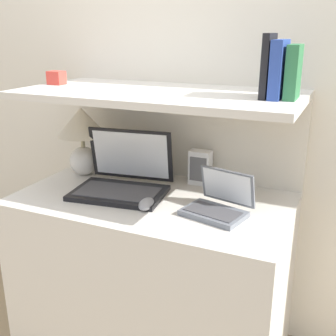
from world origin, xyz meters
name	(u,v)px	position (x,y,z in m)	size (l,w,h in m)	color
wall_back	(186,79)	(0.00, 0.68, 1.20)	(6.00, 0.05, 2.40)	silver
desk	(153,278)	(0.00, 0.31, 0.38)	(1.12, 0.62, 0.75)	silver
back_riser	(181,208)	(0.00, 0.64, 0.58)	(1.12, 0.04, 1.16)	silver
shelf	(158,94)	(0.00, 0.38, 1.17)	(1.12, 0.55, 0.03)	silver
table_lamp	(82,132)	(-0.43, 0.45, 0.96)	(0.23, 0.23, 0.32)	white
laptop_large	(123,180)	(-0.15, 0.33, 0.81)	(0.41, 0.35, 0.25)	black
laptop_small	(218,204)	(0.29, 0.27, 0.79)	(0.26, 0.24, 0.16)	slate
computer_mouse	(146,204)	(0.03, 0.21, 0.77)	(0.08, 0.12, 0.03)	#99999E
router_box	(200,167)	(0.12, 0.55, 0.83)	(0.10, 0.06, 0.15)	white
book_green	(293,72)	(0.51, 0.38, 1.28)	(0.04, 0.13, 0.18)	#2D7042
book_blue	(279,69)	(0.46, 0.38, 1.28)	(0.04, 0.16, 0.20)	#284293
book_black	(268,66)	(0.42, 0.38, 1.29)	(0.03, 0.14, 0.22)	black
shelf_gadget	(56,78)	(-0.49, 0.38, 1.21)	(0.07, 0.05, 0.06)	#CC3D33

